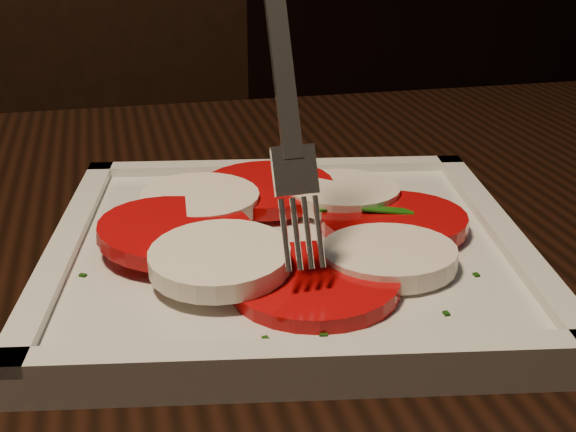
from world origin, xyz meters
name	(u,v)px	position (x,y,z in m)	size (l,w,h in m)	color
chair	(130,174)	(-0.07, 0.72, 0.53)	(0.43, 0.43, 0.93)	black
plate	(288,254)	(-0.05, -0.10, 0.76)	(0.25, 0.25, 0.01)	silver
caprese_salad	(288,227)	(-0.05, -0.10, 0.77)	(0.21, 0.21, 0.02)	#B8040A
fork	(277,63)	(-0.06, -0.12, 0.87)	(0.03, 0.08, 0.17)	white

